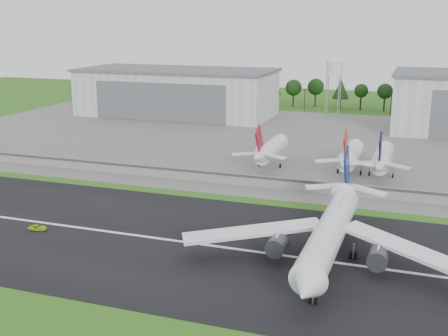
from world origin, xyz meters
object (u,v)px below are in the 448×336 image
at_px(ground_vehicle, 38,228).
at_px(parked_jet_red_a, 269,150).
at_px(main_airliner, 329,240).
at_px(parked_jet_red_b, 350,156).
at_px(parked_jet_navy, 382,159).

relative_size(ground_vehicle, parked_jet_red_a, 0.13).
height_order(main_airliner, parked_jet_red_b, main_airliner).
xyz_separation_m(main_airliner, ground_vehicle, (-65.13, -3.97, -4.21)).
bearing_deg(ground_vehicle, main_airliner, -97.27).
height_order(ground_vehicle, parked_jet_navy, parked_jet_navy).
xyz_separation_m(ground_vehicle, parked_jet_red_b, (60.78, 70.94, 5.36)).
relative_size(main_airliner, ground_vehicle, 14.02).
bearing_deg(parked_jet_red_b, main_airliner, -86.28).
height_order(parked_jet_red_a, parked_jet_red_b, parked_jet_red_a).
relative_size(parked_jet_red_a, parked_jet_red_b, 1.00).
relative_size(main_airliner, parked_jet_navy, 1.89).
bearing_deg(main_airliner, parked_jet_red_a, -65.22).
height_order(parked_jet_red_a, parked_jet_navy, parked_jet_red_a).
bearing_deg(parked_jet_navy, parked_jet_red_a, 180.00).
distance_m(main_airliner, parked_jet_red_b, 67.13).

